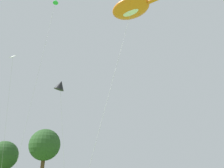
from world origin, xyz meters
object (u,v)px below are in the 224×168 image
(small_kite_stunt_black, at_px, (11,71))
(small_kite_triangle_green, at_px, (55,3))
(tree_pine_center, at_px, (4,156))
(small_kite_bird_shape, at_px, (60,85))
(tree_oak_left, at_px, (45,145))
(big_show_kite, at_px, (132,8))

(small_kite_stunt_black, xyz_separation_m, small_kite_triangle_green, (2.46, -5.74, 6.64))
(small_kite_stunt_black, relative_size, tree_pine_center, 1.51)
(small_kite_bird_shape, xyz_separation_m, tree_pine_center, (2.49, 45.97, -3.64))
(small_kite_triangle_green, bearing_deg, tree_pine_center, 74.69)
(small_kite_triangle_green, bearing_deg, tree_oak_left, 62.10)
(big_show_kite, xyz_separation_m, tree_pine_center, (-4.22, 48.97, -13.75))
(tree_oak_left, relative_size, tree_pine_center, 1.23)
(tree_pine_center, bearing_deg, big_show_kite, -85.08)
(big_show_kite, bearing_deg, small_kite_triangle_green, 43.17)
(small_kite_bird_shape, distance_m, small_kite_stunt_black, 7.88)
(small_kite_stunt_black, relative_size, small_kite_triangle_green, 0.73)
(big_show_kite, relative_size, small_kite_triangle_green, 1.03)
(small_kite_bird_shape, height_order, small_kite_triangle_green, small_kite_triangle_green)
(small_kite_bird_shape, relative_size, small_kite_triangle_green, 0.51)
(small_kite_bird_shape, bearing_deg, big_show_kite, 119.04)
(big_show_kite, bearing_deg, small_kite_stunt_black, 25.35)
(big_show_kite, relative_size, tree_pine_center, 2.12)
(small_kite_bird_shape, xyz_separation_m, tree_oak_left, (9.71, 35.71, -1.50))
(small_kite_triangle_green, height_order, tree_pine_center, small_kite_triangle_green)
(big_show_kite, bearing_deg, small_kite_bird_shape, 42.79)
(small_kite_triangle_green, distance_m, tree_oak_left, 38.54)
(small_kite_stunt_black, xyz_separation_m, tree_pine_center, (6.22, 39.73, -6.69))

